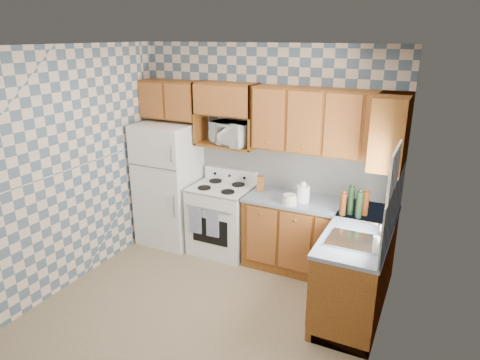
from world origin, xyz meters
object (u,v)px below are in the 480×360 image
(refrigerator, at_px, (169,184))
(electric_kettle, at_px, (303,194))
(microwave, at_px, (232,133))
(stove_body, at_px, (222,220))

(refrigerator, distance_m, electric_kettle, 1.93)
(microwave, bearing_deg, stove_body, -95.03)
(microwave, relative_size, electric_kettle, 2.66)
(microwave, bearing_deg, electric_kettle, 3.44)
(microwave, xyz_separation_m, electric_kettle, (1.04, -0.23, -0.58))
(microwave, bearing_deg, refrigerator, -150.55)
(refrigerator, xyz_separation_m, electric_kettle, (1.92, -0.03, 0.18))
(stove_body, xyz_separation_m, microwave, (0.07, 0.18, 1.15))
(stove_body, distance_m, electric_kettle, 1.25)
(electric_kettle, bearing_deg, stove_body, 177.33)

